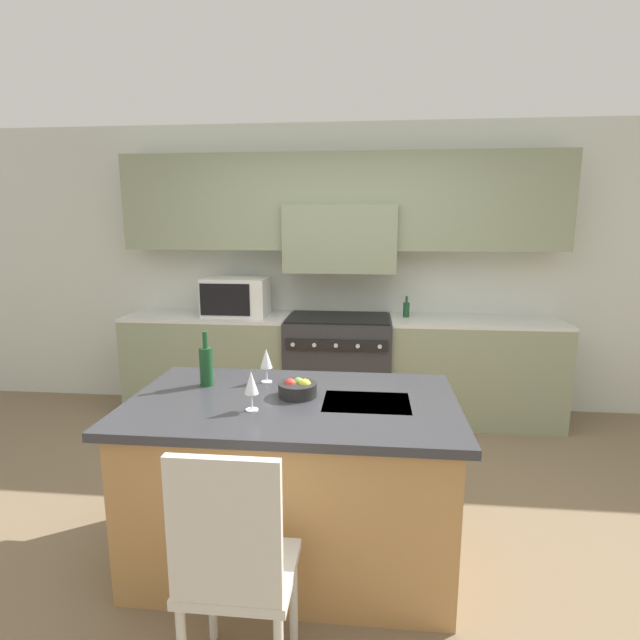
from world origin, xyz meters
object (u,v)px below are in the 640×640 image
at_px(wine_bottle, 206,365).
at_px(range_stove, 338,367).
at_px(island_chair, 234,563).
at_px(fruit_bowl, 298,389).
at_px(wine_glass_near, 251,384).
at_px(wine_glass_far, 266,359).
at_px(oil_bottle_on_counter, 406,309).
at_px(microwave, 236,297).

bearing_deg(wine_bottle, range_stove, 71.40).
height_order(island_chair, fruit_bowl, island_chair).
relative_size(wine_bottle, fruit_bowl, 1.52).
height_order(island_chair, wine_glass_near, wine_glass_near).
bearing_deg(wine_glass_far, island_chair, -84.73).
distance_m(fruit_bowl, oil_bottle_on_counter, 2.18).
bearing_deg(wine_glass_far, wine_glass_near, -87.66).
xyz_separation_m(microwave, wine_glass_far, (0.66, -1.79, -0.09)).
height_order(wine_bottle, wine_glass_near, wine_bottle).
distance_m(wine_bottle, oil_bottle_on_counter, 2.30).
xyz_separation_m(island_chair, oil_bottle_on_counter, (0.81, 2.97, 0.44)).
xyz_separation_m(range_stove, wine_bottle, (-0.62, -1.85, 0.54)).
bearing_deg(wine_bottle, island_chair, -67.48).
relative_size(range_stove, wine_bottle, 3.08).
relative_size(wine_glass_near, fruit_bowl, 0.98).
distance_m(island_chair, wine_bottle, 1.20).
relative_size(island_chair, wine_glass_near, 5.23).
distance_m(microwave, wine_glass_far, 1.90).
distance_m(microwave, fruit_bowl, 2.19).
xyz_separation_m(microwave, wine_glass_near, (0.67, -2.22, -0.09)).
xyz_separation_m(wine_bottle, wine_glass_far, (0.32, 0.09, 0.02)).
relative_size(microwave, wine_bottle, 1.88).
bearing_deg(fruit_bowl, wine_glass_far, 134.85).
relative_size(range_stove, wine_glass_far, 4.79).
height_order(wine_glass_near, oil_bottle_on_counter, oil_bottle_on_counter).
height_order(microwave, wine_bottle, microwave).
relative_size(range_stove, oil_bottle_on_counter, 4.96).
bearing_deg(oil_bottle_on_counter, range_stove, -172.33).
bearing_deg(microwave, oil_bottle_on_counter, 2.33).
relative_size(microwave, oil_bottle_on_counter, 3.02).
relative_size(wine_glass_far, oil_bottle_on_counter, 1.04).
bearing_deg(fruit_bowl, range_stove, 87.41).
bearing_deg(fruit_bowl, oil_bottle_on_counter, 71.20).
bearing_deg(wine_glass_far, oil_bottle_on_counter, 63.74).
bearing_deg(range_stove, fruit_bowl, -92.59).
height_order(wine_glass_far, oil_bottle_on_counter, oil_bottle_on_counter).
bearing_deg(island_chair, range_stove, 86.08).
relative_size(island_chair, fruit_bowl, 5.11).
height_order(wine_glass_near, wine_glass_far, same).
bearing_deg(wine_bottle, wine_glass_far, 14.99).
relative_size(range_stove, microwave, 1.64).
height_order(microwave, fruit_bowl, microwave).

